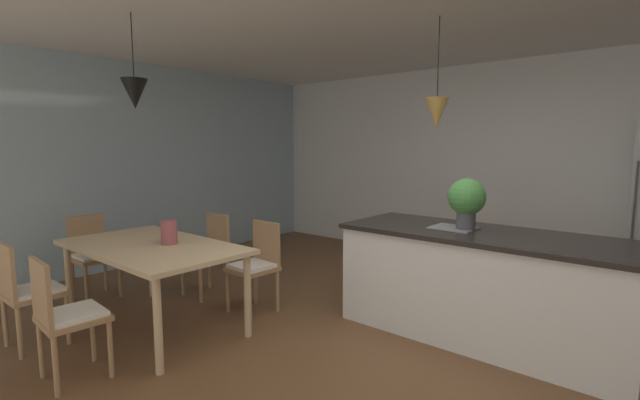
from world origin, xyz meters
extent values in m
cube|color=brown|center=(0.00, 0.00, -0.02)|extent=(10.00, 8.40, 0.04)
cube|color=white|center=(0.00, 3.26, 1.35)|extent=(10.00, 0.12, 2.70)
cube|color=#9EB7C6|center=(-4.06, 0.00, 1.35)|extent=(0.06, 8.40, 2.70)
cube|color=#D1B284|center=(-1.91, -0.82, 0.73)|extent=(1.73, 0.98, 0.04)
cylinder|color=#D1B284|center=(-2.70, -0.41, 0.37)|extent=(0.06, 0.06, 0.73)
cylinder|color=#D1B284|center=(-1.13, -0.41, 0.37)|extent=(0.06, 0.06, 0.73)
cylinder|color=#D1B284|center=(-2.70, -1.23, 0.37)|extent=(0.06, 0.06, 0.73)
cylinder|color=#D1B284|center=(-1.13, -1.23, 0.37)|extent=(0.06, 0.06, 0.73)
cube|color=#A87F56|center=(-3.10, -0.82, 0.43)|extent=(0.40, 0.40, 0.04)
cube|color=white|center=(-3.10, -0.82, 0.47)|extent=(0.36, 0.36, 0.03)
cube|color=#A87F56|center=(-3.28, -0.82, 0.66)|extent=(0.03, 0.38, 0.42)
cylinder|color=#A87F56|center=(-2.93, -0.65, 0.21)|extent=(0.04, 0.04, 0.41)
cylinder|color=#A87F56|center=(-2.93, -0.99, 0.21)|extent=(0.04, 0.04, 0.41)
cylinder|color=#A87F56|center=(-3.27, -0.65, 0.21)|extent=(0.04, 0.04, 0.41)
cylinder|color=#A87F56|center=(-3.27, -0.99, 0.21)|extent=(0.04, 0.04, 0.41)
cube|color=#A87F56|center=(-1.52, -0.01, 0.43)|extent=(0.42, 0.42, 0.04)
cube|color=white|center=(-1.52, -0.01, 0.47)|extent=(0.38, 0.38, 0.03)
cube|color=#A87F56|center=(-1.51, 0.17, 0.66)|extent=(0.38, 0.05, 0.42)
cylinder|color=#A87F56|center=(-1.36, -0.19, 0.21)|extent=(0.04, 0.04, 0.41)
cylinder|color=#A87F56|center=(-1.70, -0.18, 0.21)|extent=(0.04, 0.04, 0.41)
cylinder|color=#A87F56|center=(-1.34, 0.15, 0.21)|extent=(0.04, 0.04, 0.41)
cylinder|color=#A87F56|center=(-1.68, 0.16, 0.21)|extent=(0.04, 0.04, 0.41)
cube|color=#A87F56|center=(-1.52, -1.63, 0.43)|extent=(0.43, 0.43, 0.04)
cube|color=white|center=(-1.52, -1.63, 0.47)|extent=(0.38, 0.38, 0.03)
cube|color=#A87F56|center=(-1.53, -1.81, 0.66)|extent=(0.38, 0.06, 0.42)
cylinder|color=#A87F56|center=(-1.68, -1.45, 0.21)|extent=(0.04, 0.04, 0.41)
cylinder|color=#A87F56|center=(-1.34, -1.47, 0.21)|extent=(0.04, 0.04, 0.41)
cylinder|color=#A87F56|center=(-1.70, -1.79, 0.21)|extent=(0.04, 0.04, 0.41)
cylinder|color=#A87F56|center=(-1.36, -1.81, 0.21)|extent=(0.04, 0.04, 0.41)
cube|color=#A87F56|center=(-2.30, -1.63, 0.43)|extent=(0.41, 0.41, 0.04)
cube|color=white|center=(-2.30, -1.63, 0.47)|extent=(0.37, 0.37, 0.03)
cube|color=#A87F56|center=(-2.30, -1.81, 0.66)|extent=(0.38, 0.04, 0.42)
cylinder|color=#A87F56|center=(-2.47, -1.46, 0.21)|extent=(0.04, 0.04, 0.41)
cylinder|color=#A87F56|center=(-2.13, -1.46, 0.21)|extent=(0.04, 0.04, 0.41)
cylinder|color=#A87F56|center=(-2.47, -1.80, 0.21)|extent=(0.04, 0.04, 0.41)
cylinder|color=#A87F56|center=(-2.13, -1.80, 0.21)|extent=(0.04, 0.04, 0.41)
cube|color=#A87F56|center=(-2.30, -0.01, 0.43)|extent=(0.41, 0.41, 0.04)
cube|color=white|center=(-2.30, -0.01, 0.47)|extent=(0.37, 0.37, 0.03)
cube|color=#A87F56|center=(-2.30, 0.17, 0.66)|extent=(0.38, 0.04, 0.42)
cylinder|color=#A87F56|center=(-2.14, -0.19, 0.21)|extent=(0.04, 0.04, 0.41)
cylinder|color=#A87F56|center=(-2.48, -0.18, 0.21)|extent=(0.04, 0.04, 0.41)
cylinder|color=#A87F56|center=(-2.13, 0.15, 0.21)|extent=(0.04, 0.04, 0.41)
cylinder|color=#A87F56|center=(-2.47, 0.16, 0.21)|extent=(0.04, 0.04, 0.41)
cube|color=white|center=(0.38, 0.86, 0.44)|extent=(2.27, 0.86, 0.88)
cube|color=black|center=(0.38, 0.86, 0.88)|extent=(2.33, 0.92, 0.04)
cube|color=gray|center=(0.11, 0.86, 0.91)|extent=(0.36, 0.30, 0.01)
cylinder|color=#4C4C4C|center=(1.24, 2.52, 0.92)|extent=(0.02, 0.02, 1.10)
cylinder|color=black|center=(-1.97, -0.88, 2.43)|extent=(0.01, 0.01, 0.53)
cone|color=black|center=(-1.97, -0.88, 2.04)|extent=(0.22, 0.22, 0.25)
cylinder|color=black|center=(-0.08, 0.86, 2.36)|extent=(0.01, 0.01, 0.68)
cone|color=olive|center=(-0.08, 0.86, 1.89)|extent=(0.20, 0.20, 0.26)
cylinder|color=#4C4C51|center=(0.22, 0.86, 0.97)|extent=(0.16, 0.16, 0.15)
sphere|color=#478C42|center=(0.22, 0.86, 1.18)|extent=(0.31, 0.31, 0.31)
cylinder|color=#994C51|center=(-1.81, -0.71, 0.86)|extent=(0.14, 0.14, 0.21)
camera|label=1|loc=(1.66, -2.76, 1.61)|focal=24.79mm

